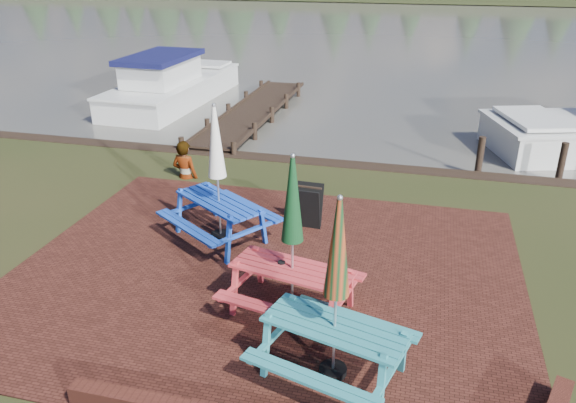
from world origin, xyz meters
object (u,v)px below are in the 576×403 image
at_px(picnic_table_blue, 219,194).
at_px(picnic_table_red, 292,261).
at_px(jetty, 252,111).
at_px(person, 183,142).
at_px(picnic_table_teal, 335,318).
at_px(boat_jetty, 172,87).
at_px(chalkboard, 308,206).

bearing_deg(picnic_table_blue, picnic_table_red, -12.16).
xyz_separation_m(jetty, person, (0.18, -6.25, 0.85)).
relative_size(picnic_table_teal, jetty, 0.29).
distance_m(picnic_table_blue, boat_jetty, 12.23).
xyz_separation_m(picnic_table_teal, person, (-4.96, 6.30, 0.03)).
relative_size(picnic_table_red, picnic_table_blue, 0.97).
bearing_deg(jetty, picnic_table_red, -69.36).
height_order(picnic_table_teal, picnic_table_blue, picnic_table_blue).
bearing_deg(chalkboard, person, 154.89).
height_order(picnic_table_blue, boat_jetty, picnic_table_blue).
xyz_separation_m(picnic_table_teal, picnic_table_blue, (-2.90, 3.39, 0.03)).
distance_m(picnic_table_teal, chalkboard, 4.53).
bearing_deg(person, jetty, -79.82).
bearing_deg(boat_jetty, jetty, -19.42).
bearing_deg(chalkboard, picnic_table_teal, -69.73).
relative_size(chalkboard, person, 0.48).
relative_size(boat_jetty, person, 3.98).
bearing_deg(jetty, boat_jetty, 158.61).
height_order(chalkboard, person, person).
bearing_deg(boat_jetty, person, -60.94).
relative_size(picnic_table_blue, chalkboard, 3.00).
bearing_deg(person, boat_jetty, -54.37).
bearing_deg(picnic_table_blue, picnic_table_teal, -15.36).
height_order(picnic_table_teal, picnic_table_red, picnic_table_red).
height_order(jetty, boat_jetty, boat_jetty).
bearing_deg(boat_jetty, chalkboard, -49.98).
height_order(picnic_table_teal, jetty, picnic_table_teal).
distance_m(picnic_table_blue, chalkboard, 1.91).
distance_m(picnic_table_teal, boat_jetty, 16.62).
bearing_deg(picnic_table_red, picnic_table_teal, -43.66).
bearing_deg(jetty, chalkboard, -65.06).
bearing_deg(picnic_table_red, picnic_table_blue, 145.45).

